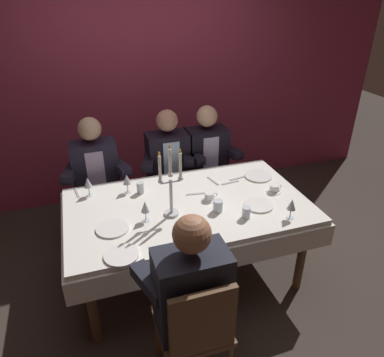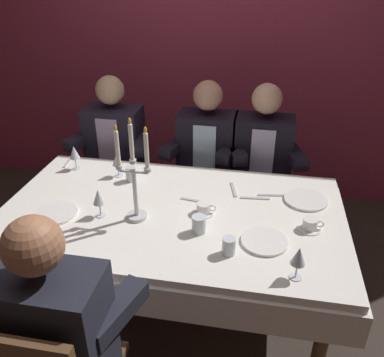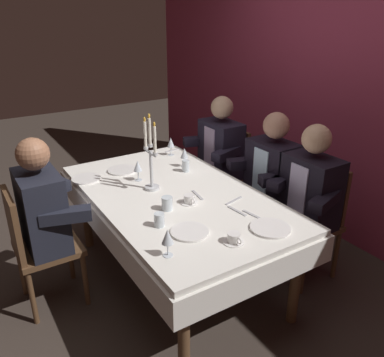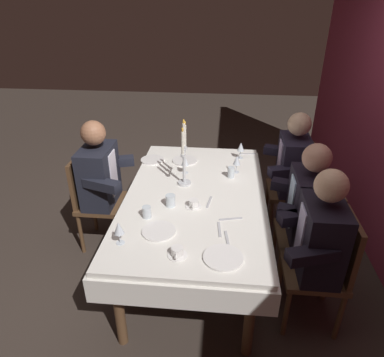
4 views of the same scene
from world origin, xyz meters
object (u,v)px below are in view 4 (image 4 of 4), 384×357
object	(u,v)px
wine_glass_2	(185,161)
seated_diner_0	(294,164)
seated_diner_1	(99,175)
coffee_cup_1	(194,204)
seated_diner_2	(309,205)
coffee_cup_0	(177,252)
wine_glass_3	(241,147)
wine_glass_0	(237,161)
candelabra	(184,159)
dinner_plate_1	(223,257)
dinner_plate_2	(159,231)
wine_glass_1	(119,229)
seated_diner_3	(321,238)
water_tumbler_2	(170,201)
dinner_plate_3	(153,160)
dinner_plate_0	(185,160)
dining_table	(195,207)
water_tumbler_1	(231,172)
water_tumbler_0	(147,212)

from	to	relation	value
wine_glass_2	seated_diner_0	world-z (taller)	seated_diner_0
seated_diner_0	seated_diner_1	xyz separation A→B (m)	(0.39, -1.77, 0.00)
coffee_cup_1	seated_diner_2	distance (m)	0.89
coffee_cup_0	seated_diner_2	bearing A→B (deg)	126.18
seated_diner_0	wine_glass_3	bearing A→B (deg)	-99.61
seated_diner_2	wine_glass_0	bearing A→B (deg)	-131.93
seated_diner_2	candelabra	bearing A→B (deg)	-103.31
dinner_plate_1	dinner_plate_2	world-z (taller)	same
wine_glass_1	seated_diner_3	xyz separation A→B (m)	(-0.19, 1.31, -0.12)
water_tumbler_2	dinner_plate_3	bearing A→B (deg)	-159.36
wine_glass_3	seated_diner_2	world-z (taller)	seated_diner_2
dinner_plate_0	dinner_plate_3	size ratio (longest dim) A/B	1.05
dinner_plate_0	seated_diner_3	distance (m)	1.51
water_tumbler_2	coffee_cup_0	bearing A→B (deg)	12.72
dining_table	dinner_plate_1	bearing A→B (deg)	17.89
dining_table	wine_glass_3	distance (m)	0.86
wine_glass_2	seated_diner_3	xyz separation A→B (m)	(0.84, 1.01, -0.12)
seated_diner_2	wine_glass_3	bearing A→B (deg)	-147.83
wine_glass_1	coffee_cup_1	bearing A→B (deg)	137.82
water_tumbler_1	coffee_cup_1	world-z (taller)	water_tumbler_1
water_tumbler_1	dinner_plate_0	bearing A→B (deg)	-123.07
wine_glass_1	seated_diner_0	distance (m)	1.86
dinner_plate_0	seated_diner_0	size ratio (longest dim) A/B	0.19
wine_glass_2	coffee_cup_0	size ratio (longest dim) A/B	1.24
candelabra	dinner_plate_0	world-z (taller)	candelabra
water_tumbler_1	seated_diner_2	size ratio (longest dim) A/B	0.08
wine_glass_3	water_tumbler_2	distance (m)	1.07
candelabra	dinner_plate_0	xyz separation A→B (m)	(-0.45, -0.05, -0.23)
water_tumbler_0	coffee_cup_1	distance (m)	0.37
dining_table	dinner_plate_0	xyz separation A→B (m)	(-0.61, -0.15, 0.13)
seated_diner_1	seated_diner_2	world-z (taller)	same
wine_glass_0	dinner_plate_1	bearing A→B (deg)	-4.63
wine_glass_1	seated_diner_3	distance (m)	1.33
wine_glass_1	dining_table	bearing A→B (deg)	147.29
dinner_plate_1	water_tumbler_1	world-z (taller)	water_tumbler_1
dinner_plate_0	water_tumbler_0	bearing A→B (deg)	-9.53
water_tumbler_1	water_tumbler_2	world-z (taller)	water_tumbler_1
dining_table	coffee_cup_1	xyz separation A→B (m)	(0.19, 0.01, 0.15)
wine_glass_0	water_tumbler_2	bearing A→B (deg)	-39.52
wine_glass_2	wine_glass_3	distance (m)	0.62
wine_glass_1	wine_glass_3	world-z (taller)	same
coffee_cup_1	wine_glass_3	bearing A→B (deg)	157.96
candelabra	water_tumbler_2	bearing A→B (deg)	-10.42
dinner_plate_2	seated_diner_2	bearing A→B (deg)	112.54
seated_diner_2	dinner_plate_3	bearing A→B (deg)	-116.28
dinner_plate_1	wine_glass_1	world-z (taller)	wine_glass_1
dinner_plate_2	wine_glass_1	bearing A→B (deg)	-57.99
dinner_plate_1	wine_glass_2	xyz separation A→B (m)	(-1.11, -0.36, 0.11)
dinner_plate_0	seated_diner_0	world-z (taller)	seated_diner_0
candelabra	coffee_cup_0	world-z (taller)	candelabra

